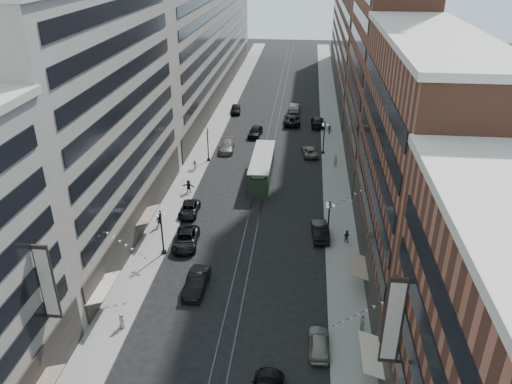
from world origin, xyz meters
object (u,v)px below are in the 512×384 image
at_px(pedestrian_1, 122,321).
at_px(car_9, 236,109).
at_px(car_12, 317,122).
at_px(car_extra_0, 292,120).
at_px(pedestrian_2, 159,221).
at_px(pedestrian_5, 189,186).
at_px(lamppost_se_mid, 324,137).
at_px(pedestrian_7, 346,236).
at_px(lamppost_sw_far, 162,231).
at_px(lamppost_sw_mid, 208,143).
at_px(lamppost_se_far, 328,221).
at_px(pedestrian_9, 329,130).
at_px(streetcar, 262,169).
at_px(pedestrian_8, 335,161).
at_px(pedestrian_4, 362,323).
at_px(car_11, 310,151).
at_px(pedestrian_6, 195,165).
at_px(car_5, 197,282).
at_px(car_7, 189,209).
at_px(car_10, 320,231).
at_px(car_2, 186,239).
at_px(car_4, 319,343).
at_px(car_13, 255,131).
at_px(car_14, 294,107).

distance_m(pedestrian_1, car_9, 65.09).
bearing_deg(car_12, car_extra_0, -8.67).
relative_size(pedestrian_2, pedestrian_5, 0.95).
height_order(lamppost_se_mid, pedestrian_7, lamppost_se_mid).
relative_size(lamppost_sw_far, lamppost_sw_mid, 1.00).
height_order(lamppost_sw_far, car_extra_0, lamppost_sw_far).
distance_m(lamppost_se_far, pedestrian_9, 37.55).
relative_size(car_9, pedestrian_9, 3.07).
xyz_separation_m(streetcar, pedestrian_8, (10.96, 5.38, -0.57)).
relative_size(lamppost_se_far, pedestrian_4, 3.13).
relative_size(car_11, pedestrian_6, 3.15).
xyz_separation_m(lamppost_sw_far, car_5, (5.05, -5.94, -2.21)).
relative_size(pedestrian_4, pedestrian_9, 1.10).
bearing_deg(car_extra_0, pedestrian_9, 140.04).
relative_size(streetcar, car_extra_0, 2.07).
height_order(pedestrian_2, car_12, pedestrian_2).
bearing_deg(car_7, car_11, 52.96).
distance_m(lamppost_se_far, streetcar, 19.53).
height_order(car_10, pedestrian_5, pedestrian_5).
bearing_deg(car_2, pedestrian_8, 48.60).
bearing_deg(pedestrian_4, car_12, -3.68).
relative_size(pedestrian_1, pedestrian_4, 0.85).
bearing_deg(lamppost_sw_far, car_extra_0, 74.86).
height_order(car_4, pedestrian_1, pedestrian_1).
bearing_deg(car_extra_0, pedestrian_5, 64.64).
height_order(car_13, pedestrian_9, car_13).
bearing_deg(car_9, car_10, -76.32).
relative_size(car_11, car_12, 0.83).
relative_size(car_4, pedestrian_6, 2.80).
bearing_deg(pedestrian_7, car_12, -59.55).
bearing_deg(lamppost_se_mid, lamppost_sw_mid, -164.80).
relative_size(car_5, car_10, 1.01).
height_order(lamppost_se_mid, car_11, lamppost_se_mid).
xyz_separation_m(lamppost_sw_mid, lamppost_se_far, (18.40, -23.00, 0.00)).
distance_m(streetcar, pedestrian_9, 22.87).
height_order(streetcar, car_9, streetcar).
height_order(car_4, car_13, car_13).
xyz_separation_m(lamppost_se_far, pedestrian_6, (-19.77, 19.22, -2.15)).
distance_m(car_5, car_7, 15.98).
bearing_deg(car_10, pedestrian_1, 39.84).
bearing_deg(car_12, pedestrian_9, 112.74).
bearing_deg(pedestrian_8, car_2, 30.52).
relative_size(car_4, car_10, 0.84).
bearing_deg(car_14, streetcar, 84.72).
distance_m(lamppost_sw_mid, car_2, 25.08).
distance_m(car_2, pedestrian_1, 14.60).
xyz_separation_m(lamppost_sw_far, lamppost_sw_mid, (0.00, 27.00, 0.00)).
distance_m(pedestrian_4, car_11, 42.02).
bearing_deg(pedestrian_4, car_extra_0, 1.10).
distance_m(lamppost_se_mid, pedestrian_9, 9.80).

